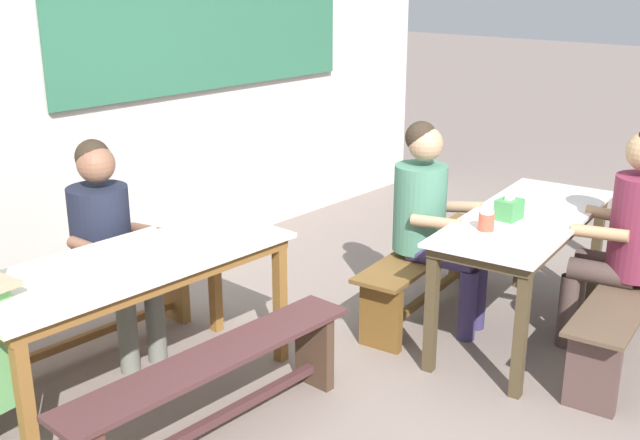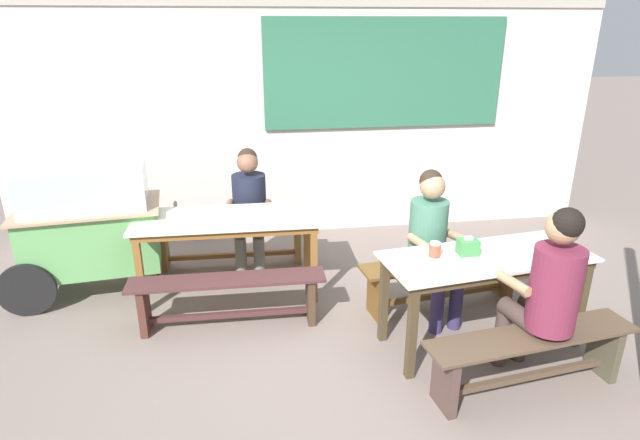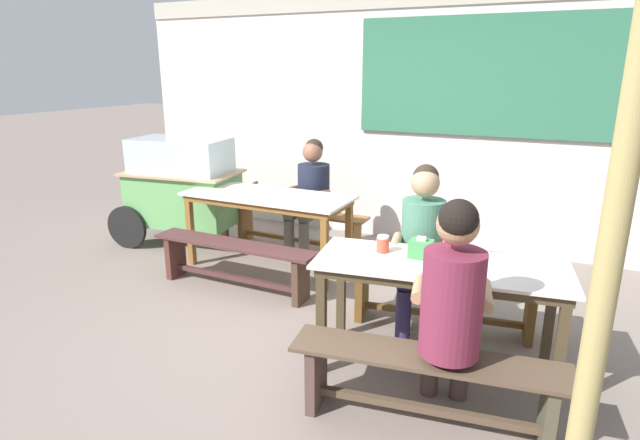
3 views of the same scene
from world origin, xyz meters
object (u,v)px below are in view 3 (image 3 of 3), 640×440
condiment_jar (383,244)px  wooden_support_post (611,250)px  bench_near_front (426,380)px  tissue_box (421,249)px  dining_table_near (439,275)px  bench_near_back (443,292)px  bench_far_back (297,224)px  person_center_facing (310,190)px  bench_far_front (234,258)px  person_right_near_table (422,240)px  dining_table_far (268,202)px  person_near_front (452,301)px  food_cart (182,185)px

condiment_jar → wooden_support_post: size_ratio=0.04×
bench_near_front → tissue_box: 0.87m
dining_table_near → bench_near_back: dining_table_near is taller
condiment_jar → dining_table_near: bearing=-6.5°
bench_far_back → wooden_support_post: 3.98m
person_center_facing → condiment_jar: bearing=-50.8°
bench_far_front → person_right_near_table: 1.78m
bench_far_back → person_right_near_table: person_right_near_table is taller
bench_far_back → bench_near_back: same height
tissue_box → condiment_jar: 0.26m
dining_table_far → tissue_box: (1.82, -1.11, 0.14)m
person_center_facing → tissue_box: 2.30m
dining_table_far → wooden_support_post: 3.52m
bench_far_front → bench_near_back: bearing=1.7°
person_near_front → wooden_support_post: wooden_support_post is taller
dining_table_far → bench_near_back: bearing=-16.4°
condiment_jar → wooden_support_post: (1.24, -0.95, 0.45)m
food_cart → tissue_box: 3.38m
dining_table_near → food_cart: 3.52m
dining_table_far → person_right_near_table: bearing=-20.8°
dining_table_far → person_center_facing: bearing=68.4°
tissue_box → wooden_support_post: bearing=-44.2°
person_center_facing → tissue_box: bearing=-45.7°
person_near_front → person_right_near_table: bearing=112.2°
bench_far_front → condiment_jar: bearing=-17.8°
dining_table_near → bench_far_back: bearing=137.8°
bench_near_front → person_near_front: bearing=36.3°
dining_table_near → wooden_support_post: bearing=-47.2°
person_center_facing → person_near_front: bearing=-49.2°
bench_near_front → person_center_facing: size_ratio=1.24×
bench_near_front → person_near_front: size_ratio=1.15×
wooden_support_post → bench_near_back: bearing=121.3°
person_right_near_table → wooden_support_post: bearing=-52.5°
food_cart → person_near_front: (3.41, -1.94, 0.07)m
dining_table_far → person_right_near_table: size_ratio=1.31×
tissue_box → condiment_jar: bearing=-179.8°
person_near_front → person_center_facing: (-1.92, 2.23, -0.05)m
dining_table_near → bench_far_back: (-1.95, 1.77, -0.38)m
person_center_facing → tissue_box: person_center_facing is taller
person_near_front → food_cart: bearing=150.3°
dining_table_far → bench_far_back: bearing=89.0°
bench_far_front → tissue_box: tissue_box is taller
bench_near_back → person_center_facing: 2.03m
bench_far_front → condiment_jar: size_ratio=14.17×
bench_far_front → food_cart: food_cart is taller
person_near_front → wooden_support_post: bearing=-29.4°
dining_table_far → bench_near_back: (1.88, -0.55, -0.39)m
dining_table_far → person_center_facing: (0.21, 0.54, 0.03)m
person_right_near_table → tissue_box: bearing=-77.1°
person_near_front → condiment_jar: bearing=135.1°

